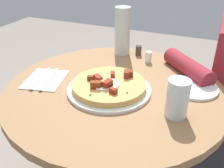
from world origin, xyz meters
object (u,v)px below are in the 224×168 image
Objects in this scene: water_bottle at (122,31)px; water_glass at (177,98)px; bread_plate at (194,88)px; dining_table at (115,125)px; breakfast_pizza at (109,85)px; pizza_plate at (109,89)px; salt_shaker at (148,57)px; pepper_shaker at (139,50)px; fork at (49,79)px; knife at (41,78)px.

water_glass is at bearing -140.28° from water_bottle.
water_bottle is at bearing 59.75° from bread_plate.
dining_table is 3.06× the size of breakfast_pizza.
salt_shaker is (0.30, -0.06, 0.02)m from pizza_plate.
fork is at bearing 147.98° from pepper_shaker.
dining_table is 4.72× the size of bread_plate.
breakfast_pizza is 0.31m from bread_plate.
water_bottle reaches higher than knife.
bread_plate is 0.44m from water_bottle.
water_bottle is at bearing -41.06° from knife.
breakfast_pizza reaches higher than bread_plate.
breakfast_pizza is at bearing 169.03° from salt_shaker.
knife is at bearing 87.01° from water_glass.
bread_plate is 0.20m from water_glass.
fork is at bearing -90.00° from knife.
bread_plate is at bearing -64.46° from pizza_plate.
pepper_shaker is at bearing -45.60° from fork.
water_bottle is at bearing 100.33° from pepper_shaker.
pizza_plate reaches higher than knife.
water_glass reaches higher than salt_shaker.
knife is at bearing 152.52° from water_bottle.
breakfast_pizza reaches higher than salt_shaker.
water_bottle is (0.31, 0.09, 0.29)m from dining_table.
salt_shaker reaches higher than dining_table.
salt_shaker is (0.36, 0.19, -0.04)m from water_glass.
water_bottle is (0.37, -0.16, 0.10)m from fork.
knife is (-0.03, 0.28, 0.00)m from pizza_plate.
water_bottle is at bearing 13.80° from breakfast_pizza.
bread_plate is at bearing -87.51° from knife.
pizza_plate is at bearing -178.83° from pepper_shaker.
fork is 1.00× the size of knife.
water_bottle reaches higher than fork.
fork is 1.47× the size of water_glass.
salt_shaker is 0.09m from pepper_shaker.
water_bottle is (0.35, 0.09, 0.09)m from breakfast_pizza.
salt_shaker reaches higher than pizza_plate.
breakfast_pizza reaches higher than pepper_shaker.
bread_plate is (0.10, -0.27, 0.18)m from dining_table.
pepper_shaker reaches higher than bread_plate.
pizza_plate is (-0.03, 0.01, 0.18)m from dining_table.
salt_shaker is at bearing 53.08° from bread_plate.
fork is 3.97× the size of pepper_shaker.
breakfast_pizza is 0.31m from salt_shaker.
pizza_plate is at bearing 8.76° from breakfast_pizza.
knife is at bearing 90.00° from fork.
bread_plate is 0.28m from salt_shaker.
pizza_plate is 1.68× the size of knife.
pepper_shaker is (0.06, 0.07, -0.00)m from salt_shaker.
salt_shaker is (0.30, -0.06, -0.00)m from breakfast_pizza.
bread_plate is at bearing -128.34° from pepper_shaker.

